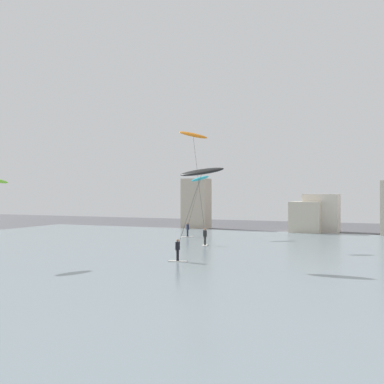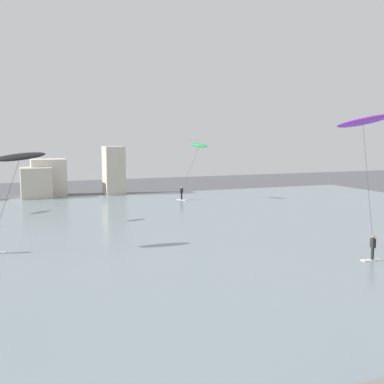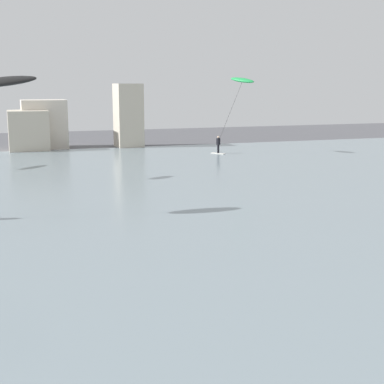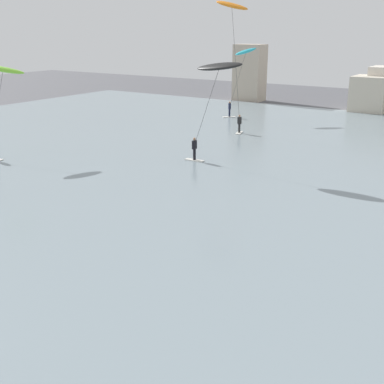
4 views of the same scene
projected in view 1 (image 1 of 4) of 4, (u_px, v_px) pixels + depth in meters
water_bay at (293, 264)px, 33.47m from camera, size 84.00×52.00×0.10m
far_shore_buildings at (295, 210)px, 60.85m from camera, size 28.80×5.49×7.09m
kitesurfer_cyan at (198, 186)px, 53.42m from camera, size 2.63×3.31×7.14m
kitesurfer_black at (200, 179)px, 33.44m from camera, size 4.29×1.25×7.03m
kitesurfer_orange at (194, 146)px, 46.26m from camera, size 3.82×3.00×11.40m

